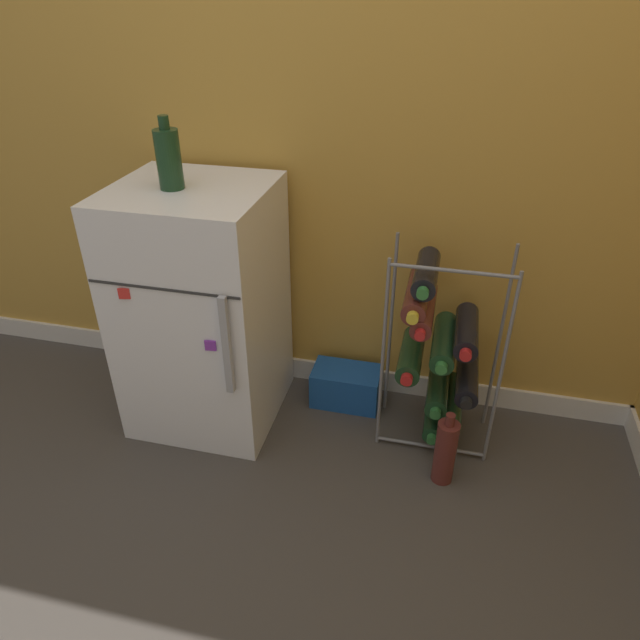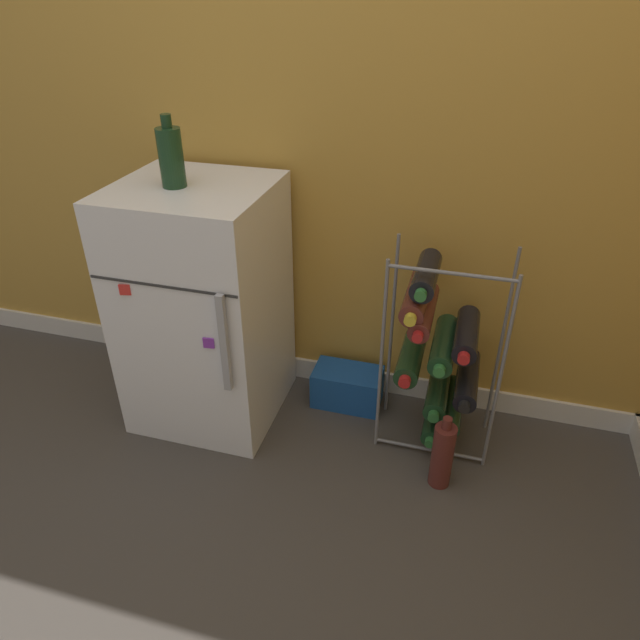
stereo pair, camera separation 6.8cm
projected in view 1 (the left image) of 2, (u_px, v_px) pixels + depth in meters
ground_plane at (331, 484)px, 1.91m from camera, size 14.00×14.00×0.00m
wall_back at (377, 60)px, 1.76m from camera, size 7.06×0.07×2.50m
mini_fridge at (203, 309)px, 2.03m from camera, size 0.51×0.52×0.89m
wine_rack at (438, 350)px, 1.94m from camera, size 0.39×0.32×0.74m
soda_box at (346, 386)px, 2.25m from camera, size 0.26×0.16×0.15m
fridge_top_bottle at (169, 158)px, 1.74m from camera, size 0.08×0.08×0.22m
loose_bottle_floor at (445, 451)px, 1.87m from camera, size 0.07×0.07×0.28m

